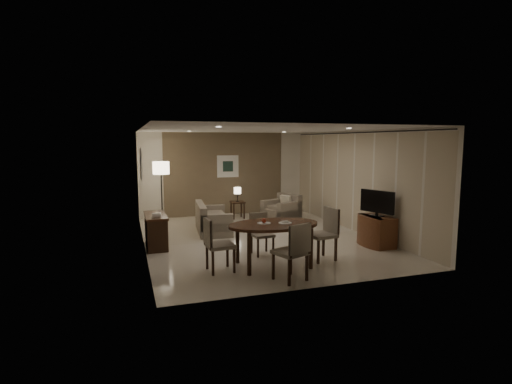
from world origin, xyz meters
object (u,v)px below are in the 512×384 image
object	(u,v)px
chair_right	(321,234)
armchair	(281,208)
tv_cabinet	(377,231)
dining_table	(273,245)
chair_left	(220,245)
console_desk	(156,231)
chair_far	(262,234)
sofa	(213,218)
side_table	(238,210)
floor_lamp	(162,194)
chair_near	(290,251)

from	to	relation	value
chair_right	armchair	bearing A→B (deg)	162.64
tv_cabinet	dining_table	xyz separation A→B (m)	(-2.82, -0.67, 0.07)
chair_left	armchair	xyz separation A→B (m)	(2.78, 3.91, -0.10)
console_desk	tv_cabinet	world-z (taller)	console_desk
chair_far	sofa	world-z (taller)	chair_far
dining_table	side_table	size ratio (longest dim) A/B	3.37
chair_far	chair_right	size ratio (longest dim) A/B	0.83
tv_cabinet	floor_lamp	size ratio (longest dim) A/B	0.49
chair_far	chair_left	xyz separation A→B (m)	(-1.11, -0.80, 0.07)
sofa	side_table	size ratio (longest dim) A/B	3.10
armchair	side_table	xyz separation A→B (m)	(-1.08, 0.97, -0.15)
console_desk	tv_cabinet	size ratio (longest dim) A/B	1.33
chair_near	sofa	world-z (taller)	chair_near
dining_table	sofa	world-z (taller)	dining_table
sofa	chair_near	bearing A→B (deg)	-167.98
console_desk	chair_right	xyz separation A→B (m)	(3.14, -2.09, 0.16)
chair_left	floor_lamp	size ratio (longest dim) A/B	0.55
tv_cabinet	chair_far	distance (m)	2.78
dining_table	chair_far	distance (m)	0.81
chair_left	floor_lamp	xyz separation A→B (m)	(-0.66, 4.53, 0.41)
dining_table	chair_right	distance (m)	1.08
chair_right	floor_lamp	world-z (taller)	floor_lamp
chair_left	chair_near	bearing A→B (deg)	-133.28
armchair	floor_lamp	distance (m)	3.53
chair_far	floor_lamp	world-z (taller)	floor_lamp
tv_cabinet	chair_far	xyz separation A→B (m)	(-2.77, 0.14, 0.09)
chair_far	sofa	size ratio (longest dim) A/B	0.54
chair_right	floor_lamp	size ratio (longest dim) A/B	0.58
console_desk	sofa	world-z (taller)	sofa
dining_table	chair_near	size ratio (longest dim) A/B	1.73
tv_cabinet	chair_right	xyz separation A→B (m)	(-1.75, -0.59, 0.18)
console_desk	floor_lamp	world-z (taller)	floor_lamp
chair_left	chair_right	bearing A→B (deg)	-91.93
chair_near	side_table	size ratio (longest dim) A/B	1.94
chair_far	chair_right	world-z (taller)	chair_right
console_desk	side_table	xyz separation A→B (m)	(2.71, 2.72, -0.11)
dining_table	sofa	bearing A→B (deg)	98.55
chair_right	chair_near	bearing A→B (deg)	-57.17
chair_far	dining_table	bearing A→B (deg)	-98.49
console_desk	tv_cabinet	bearing A→B (deg)	-17.05
chair_left	dining_table	bearing A→B (deg)	-94.42
console_desk	floor_lamp	distance (m)	2.46
tv_cabinet	floor_lamp	world-z (taller)	floor_lamp
console_desk	dining_table	xyz separation A→B (m)	(2.07, -2.17, 0.04)
floor_lamp	chair_left	bearing A→B (deg)	-81.77
chair_near	floor_lamp	distance (m)	5.67
chair_far	armchair	distance (m)	3.53
dining_table	sofa	size ratio (longest dim) A/B	1.09
chair_far	armchair	world-z (taller)	chair_far
sofa	side_table	xyz separation A→B (m)	(1.13, 1.63, -0.12)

